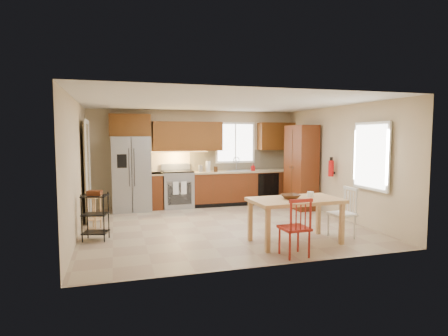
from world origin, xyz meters
TOP-DOWN VIEW (x-y plane):
  - floor at (0.00, 0.00)m, footprint 5.50×5.50m
  - ceiling at (0.00, 0.00)m, footprint 5.50×5.00m
  - wall_back at (0.00, 2.50)m, footprint 5.50×0.02m
  - wall_front at (0.00, -2.50)m, footprint 5.50×0.02m
  - wall_left at (-2.75, 0.00)m, footprint 0.02×5.00m
  - wall_right at (2.75, 0.00)m, footprint 0.02×5.00m
  - refrigerator at (-1.70, 2.12)m, footprint 0.92×0.75m
  - range_stove at (-0.55, 2.19)m, footprint 0.76×0.63m
  - base_cabinet_narrow at (-1.10, 2.20)m, footprint 0.30×0.60m
  - base_cabinet_run at (1.29, 2.20)m, footprint 2.92×0.60m
  - dishwasher at (1.85, 1.91)m, footprint 0.60×0.02m
  - backsplash at (1.29, 2.48)m, footprint 2.92×0.03m
  - upper_over_fridge at (-1.70, 2.33)m, footprint 1.00×0.35m
  - upper_left_block at (-0.25, 2.33)m, footprint 1.80×0.35m
  - upper_right_block at (2.25, 2.33)m, footprint 1.00×0.35m
  - window_back at (1.10, 2.48)m, footprint 1.12×0.04m
  - sink at (1.10, 2.20)m, footprint 0.62×0.46m
  - undercab_glow at (-0.55, 2.30)m, footprint 1.60×0.30m
  - soap_bottle at (1.48, 2.10)m, footprint 0.09×0.09m
  - paper_towel at (0.25, 2.15)m, footprint 0.12×0.12m
  - canister_steel at (0.05, 2.15)m, footprint 0.11×0.11m
  - canister_wood at (0.45, 2.12)m, footprint 0.10×0.10m
  - pantry at (2.43, 1.20)m, footprint 0.50×0.95m
  - fire_extinguisher at (2.63, 0.15)m, footprint 0.12×0.12m
  - window_right at (2.68, -1.15)m, footprint 0.04×1.02m
  - doorway at (-2.67, 1.30)m, footprint 0.04×0.95m
  - dining_table at (0.88, -1.54)m, footprint 1.58×0.94m
  - chair_red at (0.53, -2.19)m, footprint 0.44×0.44m
  - chair_white at (1.83, -1.49)m, footprint 0.44×0.44m
  - table_bowl at (0.78, -1.54)m, footprint 0.33×0.33m
  - table_jar at (1.22, -1.44)m, footprint 0.12×0.12m
  - bar_stool at (-2.50, 0.46)m, footprint 0.42×0.42m
  - utility_cart at (-2.43, -0.41)m, footprint 0.49×0.43m

SIDE VIEW (x-z plane):
  - floor at x=0.00m, z-range 0.00..0.00m
  - bar_stool at x=-2.50m, z-range 0.00..0.67m
  - dining_table at x=0.88m, z-range 0.00..0.75m
  - utility_cart at x=-2.43m, z-range 0.00..0.84m
  - base_cabinet_narrow at x=-1.10m, z-range 0.00..0.90m
  - base_cabinet_run at x=1.29m, z-range 0.00..0.90m
  - dishwasher at x=1.85m, z-range 0.06..0.84m
  - chair_red at x=0.53m, z-range 0.00..0.91m
  - chair_white at x=1.83m, z-range 0.00..0.91m
  - range_stove at x=-0.55m, z-range 0.00..0.92m
  - table_bowl at x=0.78m, z-range 0.72..0.80m
  - table_jar at x=1.22m, z-range 0.73..0.86m
  - sink at x=1.10m, z-range 0.78..0.94m
  - refrigerator at x=-1.70m, z-range 0.00..1.82m
  - canister_wood at x=0.45m, z-range 0.90..1.04m
  - canister_steel at x=0.05m, z-range 0.90..1.08m
  - soap_bottle at x=1.48m, z-range 0.90..1.09m
  - paper_towel at x=0.25m, z-range 0.90..1.18m
  - pantry at x=2.43m, z-range 0.00..2.10m
  - doorway at x=-2.67m, z-range 0.00..2.10m
  - fire_extinguisher at x=2.63m, z-range 0.92..1.28m
  - backsplash at x=1.29m, z-range 0.90..1.45m
  - wall_back at x=0.00m, z-range 0.00..2.50m
  - wall_front at x=0.00m, z-range 0.00..2.50m
  - wall_left at x=-2.75m, z-range 0.00..2.50m
  - wall_right at x=2.75m, z-range 0.00..2.50m
  - undercab_glow at x=-0.55m, z-range 1.43..1.43m
  - window_right at x=2.68m, z-range 0.79..2.11m
  - window_back at x=1.10m, z-range 1.09..2.21m
  - upper_left_block at x=-0.25m, z-range 1.45..2.20m
  - upper_right_block at x=2.25m, z-range 1.45..2.20m
  - upper_over_fridge at x=-1.70m, z-range 1.83..2.38m
  - ceiling at x=0.00m, z-range 2.49..2.51m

